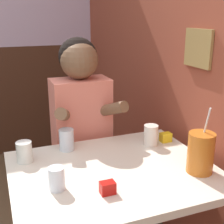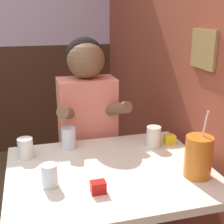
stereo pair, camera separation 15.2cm
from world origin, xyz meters
The scene contains 10 objects.
brick_wall_right centered at (1.40, 1.19, 1.35)m, with size 0.08×4.39×2.70m.
main_table centered at (0.85, 0.40, 0.65)m, with size 0.93×0.75×0.72m.
person_seated centered at (0.85, 0.93, 0.69)m, with size 0.42×0.42×1.28m.
cocktail_pitcher centered at (1.20, 0.24, 0.82)m, with size 0.12×0.12×0.30m.
glass_near_pitcher centered at (0.57, 0.32, 0.77)m, with size 0.07×0.07×0.10m.
glass_center centered at (0.48, 0.62, 0.77)m, with size 0.08×0.08×0.10m.
glass_far_side centered at (1.14, 0.59, 0.78)m, with size 0.08×0.08×0.11m.
glass_by_brick centered at (0.70, 0.69, 0.78)m, with size 0.08×0.08×0.11m.
condiment_ketchup centered at (0.75, 0.22, 0.75)m, with size 0.06×0.04×0.05m.
condiment_mustard centered at (1.24, 0.59, 0.75)m, with size 0.06×0.04×0.05m.
Camera 2 is at (0.52, -0.85, 1.41)m, focal length 50.00 mm.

